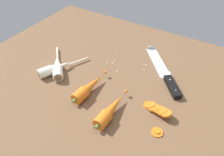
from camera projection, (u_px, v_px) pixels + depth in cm
name	position (u px, v px, depth cm)	size (l,w,h in cm)	color
ground_plane	(115.00, 82.00, 83.45)	(120.00, 90.00, 4.00)	brown
chefs_knife	(161.00, 67.00, 86.11)	(24.96, 28.70, 4.18)	silver
whole_carrot	(88.00, 88.00, 74.94)	(5.03, 19.13, 4.20)	orange
whole_carrot_second	(110.00, 111.00, 67.29)	(4.47, 18.70, 4.20)	orange
parsnip_front	(58.00, 66.00, 84.32)	(16.94, 17.71, 4.00)	silver
parsnip_mid_left	(56.00, 68.00, 83.44)	(11.26, 20.30, 4.00)	silver
carrot_slice_stack	(157.00, 109.00, 68.90)	(10.36, 5.53, 3.69)	orange
carrot_slice_stray_near	(157.00, 132.00, 63.41)	(3.63, 3.63, 0.70)	orange
mince_crumbs	(123.00, 64.00, 88.13)	(16.65, 10.68, 0.80)	beige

